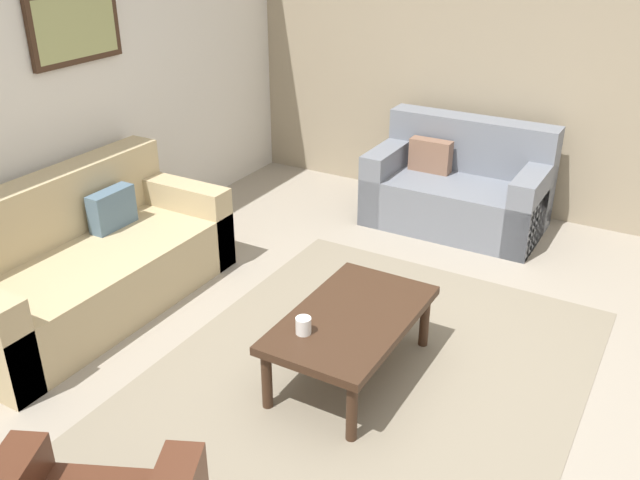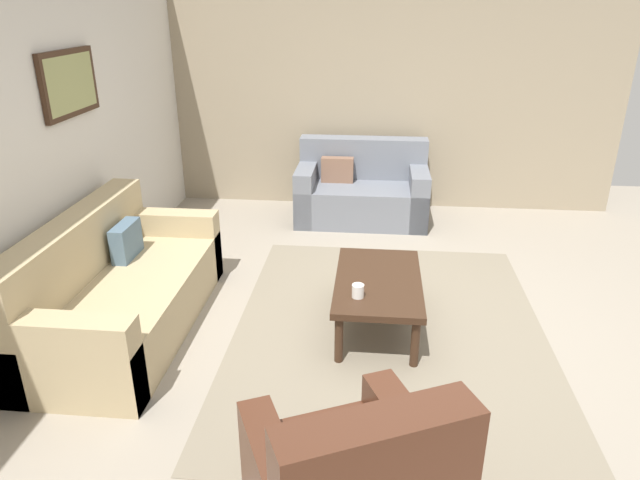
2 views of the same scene
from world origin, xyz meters
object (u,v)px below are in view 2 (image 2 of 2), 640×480
object	(u,v)px
couch_loveseat	(362,192)
coffee_table	(378,285)
couch_main	(113,293)
cup	(358,291)
framed_artwork	(70,83)

from	to	relation	value
couch_loveseat	coffee_table	size ratio (longest dim) A/B	1.32
couch_loveseat	coffee_table	xyz separation A→B (m)	(-2.39, -0.20, 0.06)
couch_main	coffee_table	bearing A→B (deg)	-84.20
coffee_table	couch_loveseat	bearing A→B (deg)	4.70
couch_loveseat	cup	world-z (taller)	couch_loveseat
coffee_table	framed_artwork	distance (m)	2.82
cup	framed_artwork	xyz separation A→B (m)	(0.74, 2.27, 1.28)
couch_loveseat	cup	bearing A→B (deg)	-178.85
couch_main	framed_artwork	world-z (taller)	framed_artwork
cup	framed_artwork	distance (m)	2.71
coffee_table	cup	size ratio (longest dim) A/B	11.52
couch_loveseat	framed_artwork	bearing A→B (deg)	131.23
framed_artwork	couch_main	bearing A→B (deg)	-146.87
cup	framed_artwork	bearing A→B (deg)	71.84
framed_artwork	coffee_table	bearing A→B (deg)	-100.59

